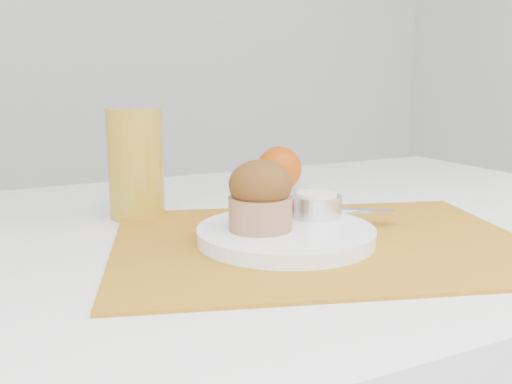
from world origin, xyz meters
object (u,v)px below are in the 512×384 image
juice_glass (136,164)px  muffin (260,196)px  plate (286,234)px  orange (279,169)px

juice_glass → muffin: juice_glass is taller
plate → orange: (0.15, 0.28, 0.03)m
plate → orange: bearing=62.6°
plate → muffin: 0.06m
plate → orange: 0.32m
orange → juice_glass: bearing=-165.1°
orange → juice_glass: (-0.27, -0.07, 0.04)m
plate → muffin: muffin is taller
juice_glass → plate: bearing=-59.8°
muffin → orange: bearing=57.3°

